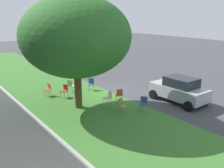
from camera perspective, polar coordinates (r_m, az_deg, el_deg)
The scene contains 13 objects.
ground at distance 18.05m, azimuth 0.19°, elevation -1.70°, with size 80.00×80.00×0.00m, color #424247.
grass_verge at distance 16.39m, azimuth -8.73°, elevation -3.75°, with size 48.00×6.00×0.01m, color #3D752D.
sidewalk_strip at distance 14.96m, azimuth -23.72°, elevation -6.97°, with size 48.00×2.80×0.01m, color #ADA89E.
street_tree at distance 14.22m, azimuth -8.37°, elevation 10.82°, with size 6.30×6.30×6.59m.
chair_0 at distance 15.29m, azimuth -0.79°, elevation -2.98°, with size 0.55×0.55×0.88m.
chair_1 at distance 18.33m, azimuth -4.86°, elevation 0.22°, with size 0.58×0.58×0.88m.
chair_2 at distance 17.53m, azimuth -14.69°, elevation -1.02°, with size 0.45×0.45×0.88m.
chair_3 at distance 16.97m, azimuth -10.94°, elevation -1.34°, with size 0.53×0.54×0.88m.
chair_4 at distance 18.06m, azimuth -9.61°, elevation -0.20°, with size 0.57×0.57×0.88m.
chair_5 at distance 14.39m, azimuth 7.33°, elevation -4.36°, with size 0.57×0.57×0.88m.
chair_6 at distance 15.74m, azimuth 1.68°, elevation -2.42°, with size 0.55×0.54×0.88m.
chair_7 at distance 14.03m, azimuth 2.21°, elevation -4.78°, with size 0.50×0.50×0.88m.
parked_car at distance 16.27m, azimuth 15.38°, elevation -1.22°, with size 3.70×1.92×1.65m.
Camera 1 is at (-13.60, 10.50, 5.52)m, focal length 39.27 mm.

